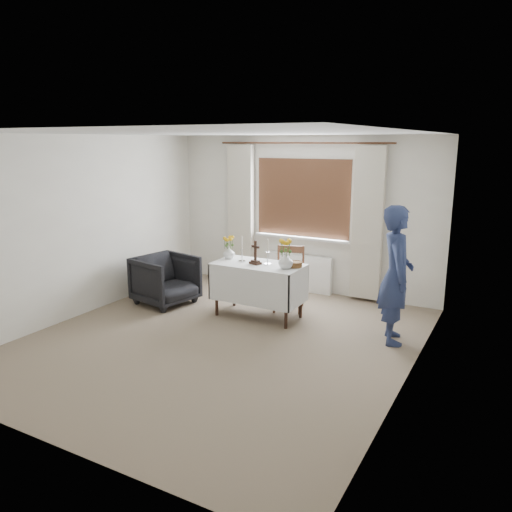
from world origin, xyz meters
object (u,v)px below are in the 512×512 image
at_px(altar_table, 258,290).
at_px(wooden_chair, 289,279).
at_px(flower_vase_right, 286,261).
at_px(wooden_cross, 255,253).
at_px(flower_vase_left, 229,253).
at_px(armchair, 166,280).
at_px(person, 396,275).

bearing_deg(altar_table, wooden_chair, 62.60).
relative_size(altar_table, flower_vase_right, 6.00).
distance_m(wooden_chair, wooden_cross, 0.74).
height_order(wooden_chair, flower_vase_left, flower_vase_left).
relative_size(armchair, person, 0.48).
bearing_deg(person, altar_table, 70.30).
xyz_separation_m(armchair, wooden_cross, (1.47, 0.13, 0.56)).
bearing_deg(wooden_chair, person, -32.60).
bearing_deg(flower_vase_right, wooden_cross, 177.54).
bearing_deg(flower_vase_right, person, 2.99).
bearing_deg(flower_vase_right, armchair, -176.77).
bearing_deg(wooden_cross, person, 21.40).
bearing_deg(wooden_cross, altar_table, 69.47).
bearing_deg(flower_vase_right, altar_table, 172.91).
distance_m(flower_vase_left, flower_vase_right, 0.97).
distance_m(person, wooden_cross, 1.90).
bearing_deg(wooden_cross, armchair, -155.22).
relative_size(armchair, wooden_cross, 2.49).
bearing_deg(flower_vase_left, wooden_chair, 27.54).
bearing_deg(wooden_cross, flower_vase_right, 17.30).
distance_m(armchair, flower_vase_left, 1.12).
relative_size(wooden_cross, flower_vase_right, 1.58).
relative_size(person, wooden_cross, 5.16).
xyz_separation_m(wooden_chair, wooden_cross, (-0.27, -0.51, 0.46)).
distance_m(person, flower_vase_left, 2.39).
bearing_deg(altar_table, flower_vase_right, -7.09).
bearing_deg(altar_table, wooden_cross, -130.28).
distance_m(wooden_cross, flower_vase_right, 0.47).
height_order(wooden_chair, flower_vase_right, flower_vase_right).
height_order(person, wooden_cross, person).
height_order(wooden_cross, flower_vase_right, wooden_cross).
bearing_deg(person, armchair, 72.80).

